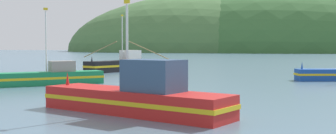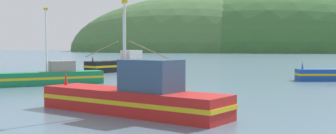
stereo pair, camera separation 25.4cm
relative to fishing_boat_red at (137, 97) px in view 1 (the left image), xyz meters
The scene contains 5 objects.
hill_far_right 246.21m from the fishing_boat_red, 86.32° to the left, with size 194.92×155.94×74.49m, color #386633.
hill_mid_right 244.55m from the fishing_boat_red, 96.43° to the left, with size 178.99×143.19×68.98m, color #47703D.
fishing_boat_red is the anchor object (origin of this frame).
fishing_boat_green 17.64m from the fishing_boat_red, 133.44° to the left, with size 8.91×8.32×6.43m.
fishing_boat_black 35.14m from the fishing_boat_red, 110.05° to the left, with size 13.83×11.10×7.25m.
Camera 1 is at (4.51, -6.48, 3.27)m, focal length 46.19 mm.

